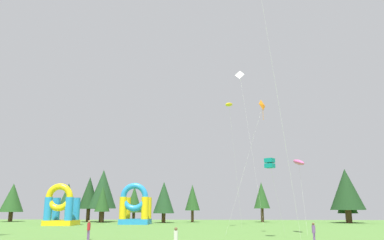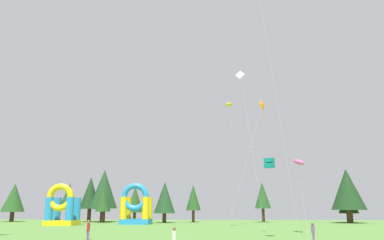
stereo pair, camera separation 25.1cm
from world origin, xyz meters
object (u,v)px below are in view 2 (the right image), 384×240
at_px(kite_orange_diamond, 263,106).
at_px(person_midfield, 174,238).
at_px(kite_white_diamond, 240,77).
at_px(inflatable_yellow_castle, 136,208).
at_px(person_near_camera, 88,228).
at_px(kite_yellow_parafoil, 229,105).
at_px(kite_teal_box, 269,163).
at_px(kite_pink_parafoil, 299,162).
at_px(person_far_side, 313,231).
at_px(inflatable_red_slide, 62,209).

relative_size(kite_orange_diamond, person_midfield, 8.95).
height_order(kite_white_diamond, inflatable_yellow_castle, kite_white_diamond).
bearing_deg(person_near_camera, kite_yellow_parafoil, 86.68).
xyz_separation_m(kite_teal_box, inflatable_yellow_castle, (-19.51, 29.40, -4.48)).
bearing_deg(kite_teal_box, kite_white_diamond, 92.98).
height_order(kite_teal_box, person_near_camera, kite_teal_box).
bearing_deg(person_midfield, person_near_camera, 113.50).
relative_size(kite_teal_box, inflatable_yellow_castle, 1.08).
distance_m(kite_pink_parafoil, kite_yellow_parafoil, 16.64).
relative_size(kite_white_diamond, kite_orange_diamond, 1.66).
relative_size(person_midfield, person_far_side, 0.99).
distance_m(person_midfield, person_near_camera, 13.45).
bearing_deg(inflatable_yellow_castle, person_far_side, -56.61).
xyz_separation_m(person_far_side, person_near_camera, (-20.00, 2.06, 0.05)).
height_order(kite_orange_diamond, person_near_camera, kite_orange_diamond).
bearing_deg(inflatable_yellow_castle, person_near_camera, -85.92).
bearing_deg(person_far_side, inflatable_yellow_castle, 66.68).
distance_m(kite_yellow_parafoil, kite_orange_diamond, 14.66).
bearing_deg(kite_orange_diamond, inflatable_yellow_castle, 127.43).
height_order(kite_white_diamond, kite_yellow_parafoil, kite_white_diamond).
distance_m(kite_teal_box, person_far_side, 8.09).
height_order(kite_yellow_parafoil, kite_orange_diamond, kite_yellow_parafoil).
distance_m(kite_pink_parafoil, kite_white_diamond, 21.54).
bearing_deg(kite_orange_diamond, person_midfield, -117.29).
height_order(kite_teal_box, kite_orange_diamond, kite_orange_diamond).
distance_m(kite_pink_parafoil, kite_orange_diamond, 7.95).
xyz_separation_m(inflatable_yellow_castle, inflatable_red_slide, (-11.45, -4.70, -0.10)).
bearing_deg(kite_orange_diamond, inflatable_red_slide, 146.03).
bearing_deg(inflatable_yellow_castle, kite_teal_box, -56.44).
bearing_deg(kite_orange_diamond, person_far_side, -71.96).
bearing_deg(person_far_side, kite_orange_diamond, 51.32).
xyz_separation_m(person_midfield, person_far_side, (10.91, 7.85, 0.01)).
height_order(person_midfield, person_far_side, person_far_side).
bearing_deg(inflatable_red_slide, kite_yellow_parafoil, -14.46).
bearing_deg(kite_teal_box, kite_orange_diamond, 88.47).
distance_m(person_far_side, inflatable_yellow_castle, 40.48).
relative_size(person_far_side, person_near_camera, 0.96).
bearing_deg(person_near_camera, kite_orange_diamond, 51.54).
bearing_deg(kite_pink_parafoil, kite_teal_box, -123.40).
distance_m(kite_white_diamond, kite_orange_diamond, 19.20).
xyz_separation_m(kite_white_diamond, kite_teal_box, (1.06, -20.42, -16.46)).
bearing_deg(person_midfield, kite_yellow_parafoil, 61.33).
bearing_deg(inflatable_red_slide, kite_pink_parafoil, -27.13).
height_order(kite_orange_diamond, person_midfield, kite_orange_diamond).
bearing_deg(person_near_camera, inflatable_red_slide, 149.10).
xyz_separation_m(person_far_side, inflatable_yellow_castle, (-22.26, 33.77, 1.75)).
distance_m(kite_yellow_parafoil, person_midfield, 34.72).
distance_m(kite_white_diamond, inflatable_red_slide, 36.80).
relative_size(kite_pink_parafoil, person_far_side, 5.24).
relative_size(kite_orange_diamond, person_far_side, 8.85).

